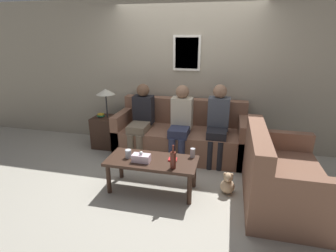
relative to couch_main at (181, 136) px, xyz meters
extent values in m
plane|color=#ADA899|center=(0.00, -0.53, -0.33)|extent=(16.00, 16.00, 0.00)
cube|color=#9E937F|center=(0.00, 0.47, 0.97)|extent=(9.00, 0.06, 2.60)
cube|color=silver|center=(0.00, 0.43, 1.37)|extent=(0.48, 0.02, 0.60)
cube|color=beige|center=(0.00, 0.42, 1.37)|extent=(0.40, 0.01, 0.52)
cube|color=brown|center=(0.00, -0.05, -0.09)|extent=(2.20, 0.89, 0.47)
cube|color=brown|center=(0.00, 0.29, 0.38)|extent=(2.20, 0.20, 0.46)
cube|color=brown|center=(-1.03, -0.05, 0.04)|extent=(0.14, 0.89, 0.73)
cube|color=brown|center=(1.03, -0.05, 0.04)|extent=(0.14, 0.89, 0.73)
cube|color=brown|center=(1.49, -1.15, -0.09)|extent=(0.89, 1.41, 0.47)
cube|color=brown|center=(1.15, -1.15, 0.38)|extent=(0.20, 1.41, 0.46)
cube|color=brown|center=(1.49, -1.78, 0.04)|extent=(0.89, 0.14, 0.73)
cube|color=brown|center=(1.49, -0.52, 0.04)|extent=(0.89, 0.14, 0.73)
cube|color=#382319|center=(-0.15, -1.24, 0.10)|extent=(1.19, 0.53, 0.04)
cylinder|color=#382319|center=(-0.69, -1.44, -0.12)|extent=(0.06, 0.06, 0.41)
cylinder|color=#382319|center=(0.38, -1.44, -0.12)|extent=(0.06, 0.06, 0.41)
cylinder|color=#382319|center=(-0.69, -1.03, -0.12)|extent=(0.06, 0.06, 0.41)
cylinder|color=#382319|center=(0.38, -1.03, -0.12)|extent=(0.06, 0.06, 0.41)
cube|color=#382319|center=(-1.42, -0.01, -0.04)|extent=(0.43, 0.43, 0.57)
cylinder|color=#262628|center=(-1.37, -0.01, 0.47)|extent=(0.02, 0.02, 0.44)
cone|color=beige|center=(-1.37, -0.01, 0.72)|extent=(0.33, 0.33, 0.10)
cube|color=black|center=(-1.49, -0.03, 0.26)|extent=(0.09, 0.10, 0.02)
cube|color=#237547|center=(-1.49, -0.03, 0.28)|extent=(0.12, 0.09, 0.03)
cube|color=gold|center=(-1.49, -0.03, 0.30)|extent=(0.10, 0.08, 0.03)
cylinder|color=#562319|center=(0.17, -1.40, 0.23)|extent=(0.07, 0.07, 0.21)
cylinder|color=#562319|center=(0.17, -1.40, 0.38)|extent=(0.03, 0.03, 0.09)
cylinder|color=silver|center=(-0.48, -1.25, 0.18)|extent=(0.08, 0.08, 0.11)
cube|color=red|center=(0.11, -1.19, 0.13)|extent=(0.12, 0.11, 0.02)
cylinder|color=#BCBCC1|center=(0.35, -1.03, 0.18)|extent=(0.07, 0.07, 0.12)
cube|color=silver|center=(-0.27, -1.32, 0.17)|extent=(0.23, 0.12, 0.10)
sphere|color=white|center=(-0.27, -1.32, 0.24)|extent=(0.05, 0.05, 0.05)
cube|color=#756651|center=(-0.67, -0.26, 0.20)|extent=(0.31, 0.49, 0.14)
cylinder|color=#756651|center=(-0.74, -0.50, -0.09)|extent=(0.11, 0.11, 0.47)
cylinder|color=#756651|center=(-0.59, -0.50, -0.09)|extent=(0.11, 0.11, 0.47)
cube|color=black|center=(-0.67, -0.02, 0.44)|extent=(0.34, 0.22, 0.49)
sphere|color=brown|center=(-0.67, -0.02, 0.78)|extent=(0.22, 0.22, 0.22)
cube|color=#2D334C|center=(0.03, -0.30, 0.20)|extent=(0.31, 0.42, 0.14)
cylinder|color=#2D334C|center=(-0.05, -0.51, -0.09)|extent=(0.11, 0.11, 0.47)
cylinder|color=#2D334C|center=(0.11, -0.51, -0.09)|extent=(0.11, 0.11, 0.47)
cube|color=beige|center=(0.03, -0.09, 0.45)|extent=(0.34, 0.22, 0.51)
sphere|color=#8C664C|center=(0.03, -0.09, 0.80)|extent=(0.22, 0.22, 0.22)
cube|color=black|center=(0.62, -0.25, 0.20)|extent=(0.31, 0.42, 0.14)
cylinder|color=black|center=(0.55, -0.46, -0.09)|extent=(0.11, 0.11, 0.47)
cylinder|color=black|center=(0.70, -0.46, -0.09)|extent=(0.11, 0.11, 0.47)
cube|color=#474C56|center=(0.62, -0.04, 0.46)|extent=(0.34, 0.22, 0.53)
sphere|color=#8C664C|center=(0.62, -0.04, 0.83)|extent=(0.22, 0.22, 0.22)
sphere|color=tan|center=(0.84, -1.08, -0.23)|extent=(0.19, 0.19, 0.19)
sphere|color=tan|center=(0.84, -1.08, -0.09)|extent=(0.12, 0.12, 0.12)
sphere|color=tan|center=(0.79, -1.08, -0.05)|extent=(0.04, 0.04, 0.04)
sphere|color=tan|center=(0.88, -1.08, -0.05)|extent=(0.04, 0.04, 0.04)
sphere|color=beige|center=(0.84, -1.13, -0.10)|extent=(0.05, 0.05, 0.05)
camera|label=1|loc=(0.77, -4.20, 1.67)|focal=28.00mm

